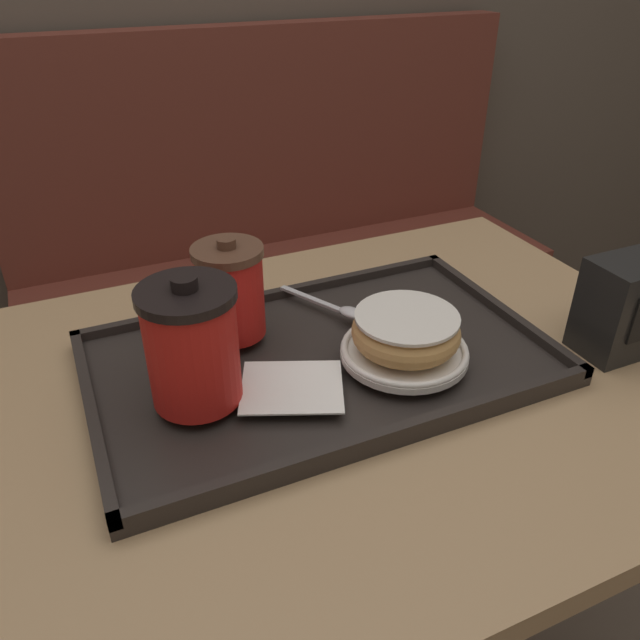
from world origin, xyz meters
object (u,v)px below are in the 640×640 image
object	(u,v)px
donut_chocolate_glazed	(406,331)
spoon	(340,309)
coffee_cup_front	(193,347)
napkin_dispenser	(626,307)
coffee_cup_rear	(230,291)

from	to	relation	value
donut_chocolate_glazed	spoon	world-z (taller)	donut_chocolate_glazed
coffee_cup_front	spoon	distance (m)	0.24
napkin_dispenser	spoon	bearing A→B (deg)	147.78
coffee_cup_rear	napkin_dispenser	world-z (taller)	coffee_cup_rear
donut_chocolate_glazed	napkin_dispenser	world-z (taller)	napkin_dispenser
coffee_cup_rear	napkin_dispenser	distance (m)	0.47
spoon	napkin_dispenser	size ratio (longest dim) A/B	1.07
coffee_cup_front	napkin_dispenser	size ratio (longest dim) A/B	1.18
coffee_cup_front	donut_chocolate_glazed	world-z (taller)	coffee_cup_front
coffee_cup_front	napkin_dispenser	distance (m)	0.51
coffee_cup_rear	coffee_cup_front	bearing A→B (deg)	-123.14
spoon	coffee_cup_rear	bearing A→B (deg)	-121.40
coffee_cup_rear	donut_chocolate_glazed	world-z (taller)	coffee_cup_rear
donut_chocolate_glazed	spoon	bearing A→B (deg)	101.62
donut_chocolate_glazed	napkin_dispenser	xyz separation A→B (m)	(0.27, -0.06, 0.00)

